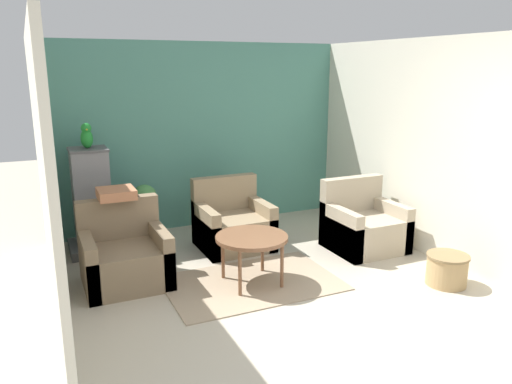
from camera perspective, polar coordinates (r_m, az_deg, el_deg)
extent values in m
plane|color=#B2A893|center=(4.21, 10.68, -17.22)|extent=(20.00, 20.00, 0.00)
cube|color=#4C897A|center=(6.92, -6.33, 6.37)|extent=(4.17, 0.06, 2.50)
cube|color=silver|center=(4.78, -23.02, 1.86)|extent=(0.06, 3.58, 2.50)
cube|color=silver|center=(6.37, 17.15, 5.16)|extent=(0.06, 3.58, 2.50)
cube|color=gray|center=(5.24, -0.47, -10.32)|extent=(1.75, 1.15, 0.01)
cylinder|color=brown|center=(5.05, -0.48, -5.24)|extent=(0.74, 0.74, 0.04)
cylinder|color=brown|center=(4.87, -1.85, -9.30)|extent=(0.04, 0.04, 0.48)
cylinder|color=brown|center=(5.05, 2.98, -8.43)|extent=(0.04, 0.04, 0.48)
cylinder|color=brown|center=(5.26, -3.79, -7.48)|extent=(0.04, 0.04, 0.48)
cylinder|color=brown|center=(5.43, 0.74, -6.76)|extent=(0.04, 0.04, 0.48)
cube|color=#7A664C|center=(5.30, -14.63, -8.13)|extent=(0.84, 0.77, 0.41)
cube|color=#7A664C|center=(5.46, -15.50, -2.86)|extent=(0.84, 0.14, 0.43)
cube|color=#7A664C|center=(5.24, -18.59, -7.84)|extent=(0.12, 0.77, 0.56)
cube|color=#7A664C|center=(5.34, -10.86, -6.89)|extent=(0.12, 0.77, 0.56)
cube|color=tan|center=(6.23, 12.35, -4.61)|extent=(0.84, 0.77, 0.41)
cube|color=tan|center=(6.36, 10.85, -0.21)|extent=(0.84, 0.14, 0.43)
cube|color=tan|center=(6.01, 9.62, -4.44)|extent=(0.12, 0.77, 0.56)
cube|color=tan|center=(6.43, 14.96, -3.50)|extent=(0.12, 0.77, 0.56)
cube|color=#8E7A5B|center=(6.15, -2.54, -4.55)|extent=(0.84, 0.77, 0.41)
cube|color=#8E7A5B|center=(6.31, -3.66, -0.08)|extent=(0.84, 0.14, 0.43)
cube|color=#8E7A5B|center=(6.01, -5.74, -4.31)|extent=(0.12, 0.77, 0.56)
cube|color=#8E7A5B|center=(6.26, 0.51, -3.46)|extent=(0.12, 0.77, 0.56)
cube|color=#555559|center=(6.39, -17.85, -5.95)|extent=(0.60, 0.60, 0.11)
cube|color=gray|center=(6.21, -18.27, -0.61)|extent=(0.41, 0.41, 1.12)
cube|color=#555559|center=(6.10, -18.68, 4.63)|extent=(0.43, 0.43, 0.03)
ellipsoid|color=#1E842D|center=(6.08, -18.78, 5.79)|extent=(0.14, 0.17, 0.22)
sphere|color=#1E842D|center=(6.05, -18.85, 6.92)|extent=(0.12, 0.12, 0.12)
cone|color=gold|center=(6.00, -18.79, 6.79)|extent=(0.05, 0.05, 0.05)
cone|color=#1E842D|center=(6.16, -18.84, 5.68)|extent=(0.07, 0.14, 0.19)
cylinder|color=#66605B|center=(6.46, -12.39, -4.68)|extent=(0.27, 0.27, 0.26)
cylinder|color=brown|center=(6.38, -12.51, -2.54)|extent=(0.03, 0.03, 0.24)
sphere|color=#427F42|center=(6.32, -12.62, -0.55)|extent=(0.31, 0.31, 0.31)
sphere|color=#427F42|center=(6.35, -13.39, -1.03)|extent=(0.18, 0.18, 0.18)
sphere|color=#427F42|center=(6.32, -11.88, -0.86)|extent=(0.17, 0.17, 0.17)
cylinder|color=tan|center=(5.51, 20.98, -8.29)|extent=(0.40, 0.40, 0.32)
cylinder|color=olive|center=(5.46, 21.11, -6.84)|extent=(0.42, 0.42, 0.02)
cube|color=#B2704C|center=(5.39, -15.68, -0.16)|extent=(0.37, 0.37, 0.10)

